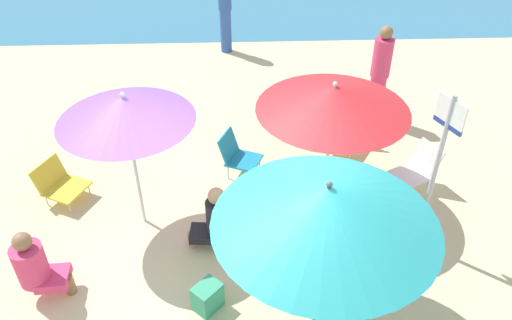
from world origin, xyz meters
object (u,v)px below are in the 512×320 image
beach_chair_b (418,167)px  warning_sign (439,157)px  umbrella_teal (327,206)px  person_a (380,74)px  umbrella_purple (125,109)px  umbrella_red (334,98)px  beach_chair_c (237,154)px  person_c (35,265)px  beach_chair_d (59,183)px  person_d (214,219)px  beach_chair_e (348,128)px  person_b (225,12)px  beach_bag (207,297)px

beach_chair_b → warning_sign: size_ratio=0.33×
umbrella_teal → person_a: 4.60m
umbrella_teal → umbrella_purple: size_ratio=1.08×
umbrella_purple → umbrella_red: bearing=9.3°
umbrella_red → warning_sign: size_ratio=0.91×
beach_chair_c → person_c: 3.17m
beach_chair_d → person_a: size_ratio=0.45×
umbrella_purple → person_d: (0.98, -0.51, -1.31)m
beach_chair_c → beach_chair_d: beach_chair_c is taller
beach_chair_e → warning_sign: bearing=45.0°
umbrella_purple → warning_sign: bearing=-8.6°
beach_chair_c → person_b: person_b is taller
umbrella_red → umbrella_purple: size_ratio=0.99×
person_b → warning_sign: 6.50m
beach_chair_b → person_d: size_ratio=0.76×
beach_chair_d → warning_sign: (4.84, -1.07, 1.10)m
beach_chair_b → person_a: person_a is taller
beach_chair_c → warning_sign: 2.98m
beach_chair_e → person_d: size_ratio=0.79×
beach_chair_e → beach_chair_c: bearing=-38.1°
umbrella_red → umbrella_purple: 2.56m
person_a → beach_bag: (-2.80, -3.97, -0.69)m
person_a → person_b: size_ratio=0.97×
beach_chair_c → beach_bag: 2.50m
umbrella_red → person_d: size_ratio=2.07×
person_c → person_d: 2.08m
umbrella_red → beach_chair_c: size_ratio=2.87×
warning_sign → beach_bag: warning_sign is taller
umbrella_red → beach_bag: (-1.60, -1.87, -1.46)m
umbrella_teal → beach_chair_b: bearing=51.9°
beach_chair_b → beach_bag: 3.62m
beach_chair_b → warning_sign: 1.57m
umbrella_red → person_a: bearing=60.3°
beach_chair_b → person_a: size_ratio=0.43×
umbrella_teal → warning_sign: bearing=37.8°
umbrella_red → beach_chair_e: size_ratio=2.61×
beach_chair_c → person_c: bearing=-112.4°
person_a → person_d: person_a is taller
person_d → beach_bag: (-0.06, -0.95, -0.29)m
umbrella_teal → beach_chair_d: umbrella_teal is taller
umbrella_red → person_c: umbrella_red is taller
beach_chair_b → person_a: (-0.18, 1.92, 0.52)m
person_b → umbrella_red: bearing=-177.7°
umbrella_red → person_b: size_ratio=1.13×
umbrella_purple → beach_chair_b: size_ratio=2.74×
person_d → beach_bag: 0.99m
person_c → person_d: (1.97, 0.69, -0.03)m
umbrella_red → beach_chair_e: bearing=66.1°
beach_chair_b → person_a: bearing=-110.3°
umbrella_purple → beach_chair_d: size_ratio=2.62×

